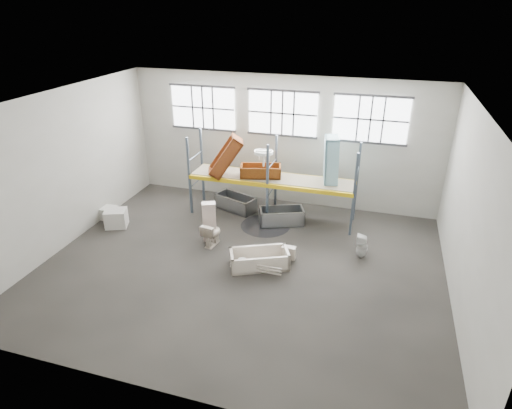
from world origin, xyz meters
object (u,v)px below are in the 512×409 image
at_px(toilet_beige, 212,233).
at_px(rust_tub_flat, 261,171).
at_px(carton_near, 116,218).
at_px(blue_tub_upright, 331,160).
at_px(bucket, 242,264).
at_px(bathtub_beige, 259,259).
at_px(steel_tub_right, 281,216).
at_px(steel_tub_left, 236,203).
at_px(cistern_tall, 209,222).
at_px(toilet_white, 362,246).

xyz_separation_m(toilet_beige, rust_tub_flat, (0.96, 2.50, 1.41)).
bearing_deg(carton_near, blue_tub_upright, 19.28).
distance_m(toilet_beige, bucket, 1.80).
height_order(bathtub_beige, blue_tub_upright, blue_tub_upright).
height_order(rust_tub_flat, blue_tub_upright, blue_tub_upright).
relative_size(steel_tub_right, bucket, 5.06).
distance_m(steel_tub_left, rust_tub_flat, 1.89).
relative_size(bathtub_beige, carton_near, 2.39).
bearing_deg(cistern_tall, rust_tub_flat, 41.09).
height_order(cistern_tall, carton_near, cistern_tall).
bearing_deg(toilet_beige, blue_tub_upright, -133.61).
xyz_separation_m(blue_tub_upright, carton_near, (-7.22, -2.53, -2.08)).
height_order(cistern_tall, bucket, cistern_tall).
bearing_deg(rust_tub_flat, carton_near, -154.13).
relative_size(steel_tub_left, rust_tub_flat, 1.07).
bearing_deg(carton_near, bucket, -13.80).
height_order(blue_tub_upright, bucket, blue_tub_upright).
distance_m(toilet_beige, cistern_tall, 0.42).
distance_m(rust_tub_flat, carton_near, 5.48).
height_order(steel_tub_left, rust_tub_flat, rust_tub_flat).
relative_size(cistern_tall, bucket, 4.43).
xyz_separation_m(cistern_tall, steel_tub_right, (2.04, 1.86, -0.40)).
relative_size(bathtub_beige, steel_tub_left, 1.14).
height_order(bathtub_beige, carton_near, carton_near).
xyz_separation_m(toilet_beige, blue_tub_upright, (3.44, 2.73, 1.98)).
bearing_deg(bucket, steel_tub_right, 82.12).
relative_size(rust_tub_flat, blue_tub_upright, 0.87).
bearing_deg(toilet_white, blue_tub_upright, -146.26).
xyz_separation_m(cistern_tall, bucket, (1.60, -1.34, -0.54)).
bearing_deg(carton_near, steel_tub_right, 18.72).
height_order(steel_tub_right, carton_near, carton_near).
relative_size(toilet_white, blue_tub_upright, 0.47).
distance_m(steel_tub_right, carton_near, 5.97).
bearing_deg(blue_tub_upright, steel_tub_right, -158.76).
relative_size(bucket, carton_near, 0.42).
bearing_deg(rust_tub_flat, steel_tub_left, 167.09).
xyz_separation_m(toilet_beige, cistern_tall, (-0.18, 0.26, 0.28)).
distance_m(bathtub_beige, carton_near, 5.76).
bearing_deg(blue_tub_upright, bathtub_beige, -113.64).
bearing_deg(rust_tub_flat, bathtub_beige, -74.36).
relative_size(cistern_tall, rust_tub_flat, 0.95).
height_order(bathtub_beige, toilet_beige, toilet_beige).
relative_size(bathtub_beige, toilet_white, 2.25).
relative_size(toilet_beige, steel_tub_left, 0.53).
distance_m(bathtub_beige, cistern_tall, 2.37).
height_order(toilet_white, blue_tub_upright, blue_tub_upright).
relative_size(steel_tub_left, blue_tub_upright, 0.93).
relative_size(toilet_white, rust_tub_flat, 0.54).
distance_m(bathtub_beige, blue_tub_upright, 4.42).
height_order(bathtub_beige, rust_tub_flat, rust_tub_flat).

